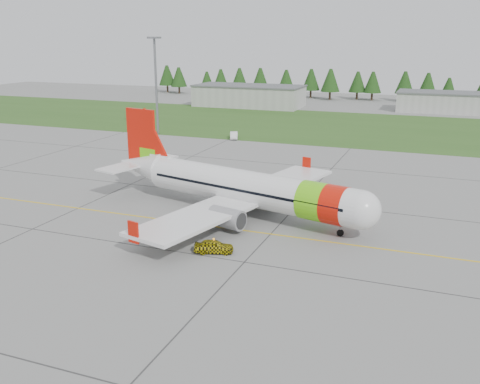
% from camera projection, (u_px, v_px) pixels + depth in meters
% --- Properties ---
extents(ground, '(320.00, 320.00, 0.00)m').
position_uv_depth(ground, '(151.00, 248.00, 53.68)').
color(ground, gray).
rests_on(ground, ground).
extents(aircraft, '(36.77, 34.58, 11.32)m').
position_uv_depth(aircraft, '(243.00, 188.00, 62.96)').
color(aircraft, silver).
rests_on(aircraft, ground).
extents(follow_me_car, '(1.74, 1.89, 3.86)m').
position_uv_depth(follow_me_car, '(214.00, 234.00, 51.91)').
color(follow_me_car, '#D8C70C').
rests_on(follow_me_car, ground).
extents(service_van, '(1.95, 1.90, 4.37)m').
position_uv_depth(service_van, '(234.00, 128.00, 110.33)').
color(service_van, white).
rests_on(service_van, ground).
extents(grass_strip, '(320.00, 50.00, 0.03)m').
position_uv_depth(grass_strip, '(326.00, 126.00, 127.12)').
color(grass_strip, '#30561E').
rests_on(grass_strip, ground).
extents(taxi_guideline, '(120.00, 0.25, 0.02)m').
position_uv_depth(taxi_guideline, '(187.00, 223.00, 60.84)').
color(taxi_guideline, gold).
rests_on(taxi_guideline, ground).
extents(hangar_west, '(32.00, 14.00, 6.00)m').
position_uv_depth(hangar_west, '(249.00, 96.00, 161.74)').
color(hangar_west, '#A8A8A3').
rests_on(hangar_west, ground).
extents(hangar_east, '(24.00, 12.00, 5.20)m').
position_uv_depth(hangar_east, '(442.00, 103.00, 150.00)').
color(hangar_east, '#A8A8A3').
rests_on(hangar_east, ground).
extents(floodlight_mast, '(0.50, 0.50, 20.00)m').
position_uv_depth(floodlight_mast, '(156.00, 87.00, 113.89)').
color(floodlight_mast, slate).
rests_on(floodlight_mast, ground).
extents(treeline, '(160.00, 8.00, 10.00)m').
position_uv_depth(treeline, '(364.00, 85.00, 175.89)').
color(treeline, '#1C3F14').
rests_on(treeline, ground).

